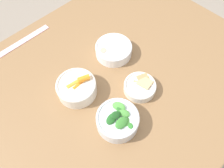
{
  "coord_description": "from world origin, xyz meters",
  "views": [
    {
      "loc": [
        -0.34,
        -0.35,
        1.54
      ],
      "look_at": [
        -0.03,
        -0.03,
        0.81
      ],
      "focal_mm": 35.0,
      "sensor_mm": 36.0,
      "label": 1
    }
  ],
  "objects_px": {
    "bowl_greens": "(118,120)",
    "bowl_cookies": "(140,86)",
    "bowl_carrots": "(77,88)",
    "ruler": "(20,43)",
    "bowl_beans_hotdog": "(114,50)"
  },
  "relations": [
    {
      "from": "bowl_cookies",
      "to": "ruler",
      "type": "height_order",
      "value": "bowl_cookies"
    },
    {
      "from": "bowl_greens",
      "to": "bowl_cookies",
      "type": "xyz_separation_m",
      "value": [
        0.17,
        0.04,
        -0.01
      ]
    },
    {
      "from": "bowl_beans_hotdog",
      "to": "bowl_cookies",
      "type": "bearing_deg",
      "value": -105.12
    },
    {
      "from": "bowl_greens",
      "to": "bowl_cookies",
      "type": "bearing_deg",
      "value": 13.93
    },
    {
      "from": "bowl_greens",
      "to": "bowl_carrots",
      "type": "bearing_deg",
      "value": 94.96
    },
    {
      "from": "bowl_carrots",
      "to": "ruler",
      "type": "xyz_separation_m",
      "value": [
        -0.03,
        0.39,
        -0.03
      ]
    },
    {
      "from": "bowl_beans_hotdog",
      "to": "bowl_carrots",
      "type": "bearing_deg",
      "value": -170.77
    },
    {
      "from": "bowl_carrots",
      "to": "bowl_greens",
      "type": "xyz_separation_m",
      "value": [
        0.02,
        -0.21,
        0.0
      ]
    },
    {
      "from": "bowl_beans_hotdog",
      "to": "ruler",
      "type": "relative_size",
      "value": 0.52
    },
    {
      "from": "bowl_greens",
      "to": "bowl_cookies",
      "type": "relative_size",
      "value": 1.21
    },
    {
      "from": "ruler",
      "to": "bowl_beans_hotdog",
      "type": "bearing_deg",
      "value": -52.61
    },
    {
      "from": "bowl_greens",
      "to": "bowl_beans_hotdog",
      "type": "height_order",
      "value": "bowl_greens"
    },
    {
      "from": "bowl_carrots",
      "to": "ruler",
      "type": "bearing_deg",
      "value": 93.79
    },
    {
      "from": "bowl_carrots",
      "to": "bowl_greens",
      "type": "bearing_deg",
      "value": -85.04
    },
    {
      "from": "bowl_beans_hotdog",
      "to": "ruler",
      "type": "distance_m",
      "value": 0.44
    }
  ]
}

